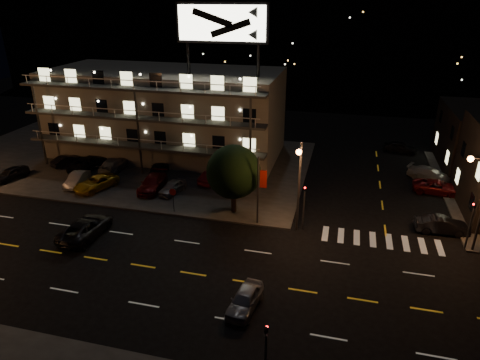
% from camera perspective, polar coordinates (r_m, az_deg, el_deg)
% --- Properties ---
extents(ground, '(140.00, 140.00, 0.00)m').
position_cam_1_polar(ground, '(32.84, -9.61, -11.73)').
color(ground, black).
rests_on(ground, ground).
extents(curb_nw, '(44.00, 24.00, 0.15)m').
position_cam_1_polar(curb_nw, '(54.51, -14.93, 2.62)').
color(curb_nw, '#31312F').
rests_on(curb_nw, ground).
extents(motel, '(28.00, 13.80, 18.10)m').
position_cam_1_polar(motel, '(54.49, -9.78, 8.89)').
color(motel, gray).
rests_on(motel, ground).
extents(hill_backdrop, '(120.00, 25.00, 24.00)m').
position_cam_1_polar(hill_backdrop, '(95.01, 3.68, 19.09)').
color(hill_backdrop, black).
rests_on(hill_backdrop, ground).
extents(streetlight_nc, '(0.44, 1.92, 8.00)m').
position_cam_1_polar(streetlight_nc, '(35.21, 7.87, 0.17)').
color(streetlight_nc, '#2D2D30').
rests_on(streetlight_nc, ground).
extents(signal_nw, '(0.20, 0.27, 4.60)m').
position_cam_1_polar(signal_nw, '(36.67, 8.55, -3.00)').
color(signal_nw, '#2D2D30').
rests_on(signal_nw, ground).
extents(signal_sw, '(0.20, 0.27, 4.60)m').
position_cam_1_polar(signal_sw, '(22.78, 3.44, -21.86)').
color(signal_sw, '#2D2D30').
rests_on(signal_sw, ground).
extents(signal_ne, '(0.27, 0.20, 4.60)m').
position_cam_1_polar(signal_ne, '(38.00, 28.46, -4.81)').
color(signal_ne, '#2D2D30').
rests_on(signal_ne, ground).
extents(banner_north, '(0.83, 0.16, 6.40)m').
position_cam_1_polar(banner_north, '(36.71, 2.54, -1.22)').
color(banner_north, '#2D2D30').
rests_on(banner_north, ground).
extents(stop_sign, '(0.91, 0.11, 2.61)m').
position_cam_1_polar(stop_sign, '(39.83, -8.92, -2.16)').
color(stop_sign, '#2D2D30').
rests_on(stop_sign, ground).
extents(tree, '(5.12, 4.93, 6.45)m').
position_cam_1_polar(tree, '(38.49, -0.92, 0.90)').
color(tree, black).
rests_on(tree, curb_nw).
extents(lot_car_0, '(2.57, 4.17, 1.33)m').
position_cam_1_polar(lot_car_0, '(52.96, -28.22, 0.77)').
color(lot_car_0, black).
rests_on(lot_car_0, curb_nw).
extents(lot_car_1, '(1.91, 4.10, 1.30)m').
position_cam_1_polar(lot_car_1, '(48.46, -20.92, 0.10)').
color(lot_car_1, gray).
rests_on(lot_car_1, curb_nw).
extents(lot_car_2, '(3.81, 5.25, 1.33)m').
position_cam_1_polar(lot_car_2, '(46.77, -18.64, -0.38)').
color(lot_car_2, '#CA9413').
rests_on(lot_car_2, curb_nw).
extents(lot_car_3, '(2.44, 5.14, 1.45)m').
position_cam_1_polar(lot_car_3, '(45.11, -11.58, -0.38)').
color(lot_car_3, '#610D10').
rests_on(lot_car_3, curb_nw).
extents(lot_car_4, '(2.15, 3.84, 1.23)m').
position_cam_1_polar(lot_car_4, '(44.06, -9.02, -0.93)').
color(lot_car_4, gray).
rests_on(lot_car_4, curb_nw).
extents(lot_car_5, '(2.65, 3.94, 1.23)m').
position_cam_1_polar(lot_car_5, '(54.51, -22.08, 2.43)').
color(lot_car_5, black).
rests_on(lot_car_5, curb_nw).
extents(lot_car_6, '(2.94, 5.45, 1.45)m').
position_cam_1_polar(lot_car_6, '(52.56, -19.65, 2.17)').
color(lot_car_6, black).
rests_on(lot_car_6, curb_nw).
extents(lot_car_7, '(2.47, 5.32, 1.50)m').
position_cam_1_polar(lot_car_7, '(51.10, -16.44, 2.03)').
color(lot_car_7, gray).
rests_on(lot_car_7, curb_nw).
extents(lot_car_8, '(2.78, 4.77, 1.52)m').
position_cam_1_polar(lot_car_8, '(48.35, -10.82, 1.39)').
color(lot_car_8, black).
rests_on(lot_car_8, curb_nw).
extents(lot_car_9, '(2.35, 4.36, 1.36)m').
position_cam_1_polar(lot_car_9, '(45.96, -3.63, 0.48)').
color(lot_car_9, '#610D10').
rests_on(lot_car_9, curb_nw).
extents(side_car_0, '(4.47, 1.80, 1.44)m').
position_cam_1_polar(side_car_0, '(40.46, 25.31, -5.45)').
color(side_car_0, black).
rests_on(side_car_0, ground).
extents(side_car_1, '(5.12, 2.76, 1.37)m').
position_cam_1_polar(side_car_1, '(48.15, 24.88, -0.87)').
color(side_car_1, '#610D10').
rests_on(side_car_1, ground).
extents(side_car_2, '(5.13, 3.73, 1.38)m').
position_cam_1_polar(side_car_2, '(51.29, 24.01, 0.73)').
color(side_car_2, gray).
rests_on(side_car_2, ground).
extents(side_car_3, '(4.40, 2.51, 1.41)m').
position_cam_1_polar(side_car_3, '(58.96, 20.59, 4.12)').
color(side_car_3, black).
rests_on(side_car_3, ground).
extents(road_car_east, '(2.04, 4.08, 1.33)m').
position_cam_1_polar(road_car_east, '(28.68, 0.67, -15.63)').
color(road_car_east, gray).
rests_on(road_car_east, ground).
extents(road_car_west, '(2.71, 5.62, 1.54)m').
position_cam_1_polar(road_car_west, '(38.37, -19.88, -6.01)').
color(road_car_west, black).
rests_on(road_car_west, ground).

